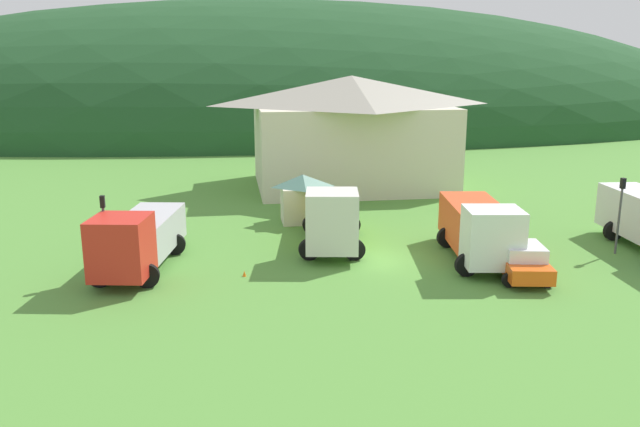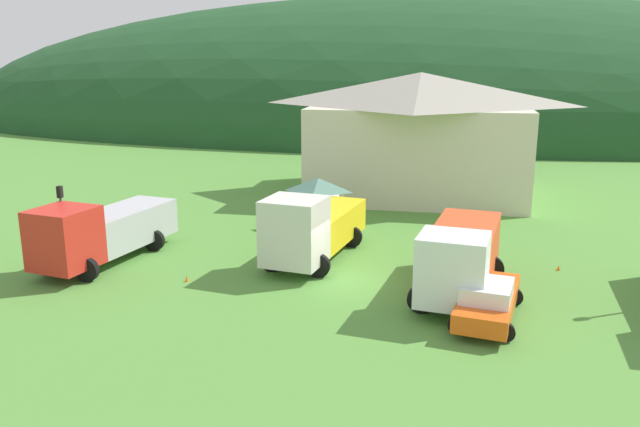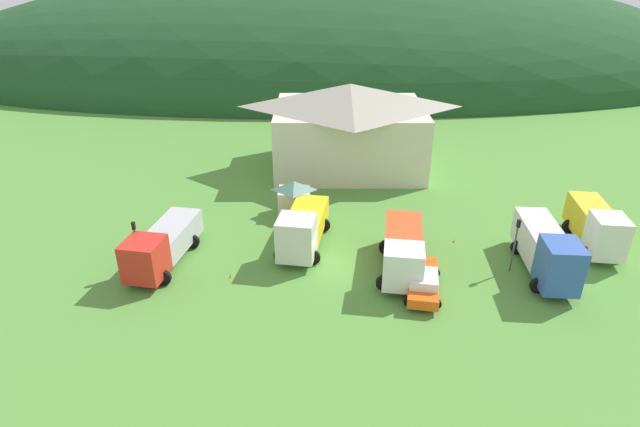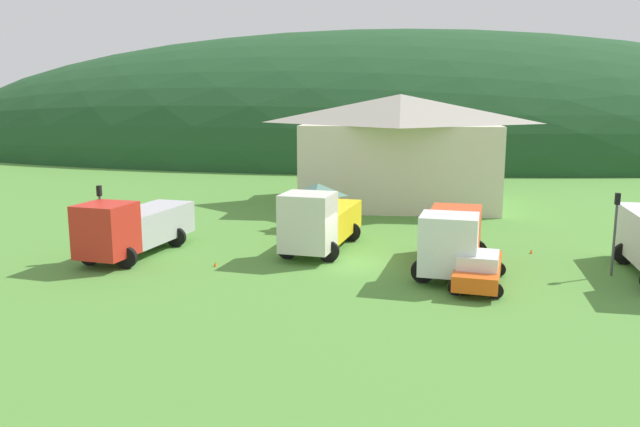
{
  "view_description": "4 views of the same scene",
  "coord_description": "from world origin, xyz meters",
  "px_view_note": "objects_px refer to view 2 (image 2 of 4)",
  "views": [
    {
      "loc": [
        -7.44,
        -30.3,
        10.1
      ],
      "look_at": [
        -2.64,
        2.47,
        1.95
      ],
      "focal_mm": 35.91,
      "sensor_mm": 36.0,
      "label": 1
    },
    {
      "loc": [
        4.25,
        -26.31,
        9.75
      ],
      "look_at": [
        -1.44,
        1.86,
        2.58
      ],
      "focal_mm": 35.42,
      "sensor_mm": 36.0,
      "label": 2
    },
    {
      "loc": [
        -0.67,
        -31.3,
        19.86
      ],
      "look_at": [
        -0.61,
        4.65,
        1.85
      ],
      "focal_mm": 29.03,
      "sensor_mm": 36.0,
      "label": 3
    },
    {
      "loc": [
        2.48,
        -32.0,
        8.59
      ],
      "look_at": [
        -1.87,
        1.83,
        2.26
      ],
      "focal_mm": 35.87,
      "sensor_mm": 36.0,
      "label": 4
    }
  ],
  "objects_px": {
    "service_pickup_orange": "(488,299)",
    "crane_truck_red": "(101,231)",
    "flatbed_truck_yellow": "(312,227)",
    "traffic_light_west": "(63,218)",
    "depot_building": "(419,133)",
    "traffic_cone_near_pickup": "(558,270)",
    "traffic_cone_mid_row": "(187,281)",
    "play_shed_cream": "(318,203)",
    "heavy_rig_white": "(460,256)"
  },
  "relations": [
    {
      "from": "service_pickup_orange",
      "to": "crane_truck_red",
      "type": "bearing_deg",
      "value": -90.39
    },
    {
      "from": "flatbed_truck_yellow",
      "to": "service_pickup_orange",
      "type": "height_order",
      "value": "flatbed_truck_yellow"
    },
    {
      "from": "service_pickup_orange",
      "to": "traffic_light_west",
      "type": "relative_size",
      "value": 1.4
    },
    {
      "from": "depot_building",
      "to": "traffic_light_west",
      "type": "relative_size",
      "value": 3.99
    },
    {
      "from": "crane_truck_red",
      "to": "traffic_cone_near_pickup",
      "type": "relative_size",
      "value": 17.13
    },
    {
      "from": "crane_truck_red",
      "to": "traffic_cone_mid_row",
      "type": "distance_m",
      "value": 5.5
    },
    {
      "from": "service_pickup_orange",
      "to": "traffic_cone_near_pickup",
      "type": "bearing_deg",
      "value": 161.26
    },
    {
      "from": "crane_truck_red",
      "to": "traffic_cone_mid_row",
      "type": "xyz_separation_m",
      "value": [
        5.0,
        -1.6,
        -1.64
      ]
    },
    {
      "from": "depot_building",
      "to": "traffic_cone_near_pickup",
      "type": "xyz_separation_m",
      "value": [
        7.4,
        -15.79,
        -4.47
      ]
    },
    {
      "from": "play_shed_cream",
      "to": "traffic_light_west",
      "type": "relative_size",
      "value": 0.76
    },
    {
      "from": "flatbed_truck_yellow",
      "to": "traffic_cone_near_pickup",
      "type": "xyz_separation_m",
      "value": [
        11.66,
        0.85,
        -1.7
      ]
    },
    {
      "from": "play_shed_cream",
      "to": "heavy_rig_white",
      "type": "height_order",
      "value": "heavy_rig_white"
    },
    {
      "from": "heavy_rig_white",
      "to": "traffic_cone_mid_row",
      "type": "relative_size",
      "value": 14.91
    },
    {
      "from": "depot_building",
      "to": "play_shed_cream",
      "type": "bearing_deg",
      "value": -115.3
    },
    {
      "from": "crane_truck_red",
      "to": "traffic_cone_near_pickup",
      "type": "xyz_separation_m",
      "value": [
        21.5,
        3.27,
        -1.64
      ]
    },
    {
      "from": "play_shed_cream",
      "to": "traffic_light_west",
      "type": "xyz_separation_m",
      "value": [
        -10.28,
        -9.2,
        0.89
      ]
    },
    {
      "from": "depot_building",
      "to": "flatbed_truck_yellow",
      "type": "height_order",
      "value": "depot_building"
    },
    {
      "from": "crane_truck_red",
      "to": "traffic_cone_near_pickup",
      "type": "distance_m",
      "value": 21.81
    },
    {
      "from": "play_shed_cream",
      "to": "depot_building",
      "type": "bearing_deg",
      "value": 64.7
    },
    {
      "from": "traffic_cone_near_pickup",
      "to": "traffic_cone_mid_row",
      "type": "distance_m",
      "value": 17.2
    },
    {
      "from": "play_shed_cream",
      "to": "traffic_cone_mid_row",
      "type": "bearing_deg",
      "value": -112.06
    },
    {
      "from": "traffic_cone_mid_row",
      "to": "flatbed_truck_yellow",
      "type": "bearing_deg",
      "value": 39.71
    },
    {
      "from": "flatbed_truck_yellow",
      "to": "traffic_light_west",
      "type": "relative_size",
      "value": 2.16
    },
    {
      "from": "service_pickup_orange",
      "to": "traffic_light_west",
      "type": "xyz_separation_m",
      "value": [
        -19.17,
        2.33,
        1.62
      ]
    },
    {
      "from": "crane_truck_red",
      "to": "service_pickup_orange",
      "type": "height_order",
      "value": "crane_truck_red"
    },
    {
      "from": "depot_building",
      "to": "heavy_rig_white",
      "type": "bearing_deg",
      "value": -82.13
    },
    {
      "from": "crane_truck_red",
      "to": "traffic_light_west",
      "type": "relative_size",
      "value": 2.14
    },
    {
      "from": "flatbed_truck_yellow",
      "to": "traffic_cone_mid_row",
      "type": "xyz_separation_m",
      "value": [
        -4.84,
        -4.02,
        -1.7
      ]
    },
    {
      "from": "play_shed_cream",
      "to": "heavy_rig_white",
      "type": "relative_size",
      "value": 0.37
    },
    {
      "from": "flatbed_truck_yellow",
      "to": "service_pickup_orange",
      "type": "distance_m",
      "value": 9.91
    },
    {
      "from": "service_pickup_orange",
      "to": "traffic_cone_near_pickup",
      "type": "relative_size",
      "value": 11.21
    },
    {
      "from": "depot_building",
      "to": "heavy_rig_white",
      "type": "relative_size",
      "value": 1.97
    },
    {
      "from": "flatbed_truck_yellow",
      "to": "depot_building",
      "type": "bearing_deg",
      "value": 174.67
    },
    {
      "from": "traffic_cone_near_pickup",
      "to": "crane_truck_red",
      "type": "bearing_deg",
      "value": -171.35
    },
    {
      "from": "crane_truck_red",
      "to": "flatbed_truck_yellow",
      "type": "bearing_deg",
      "value": 113.97
    },
    {
      "from": "play_shed_cream",
      "to": "heavy_rig_white",
      "type": "xyz_separation_m",
      "value": [
        7.88,
        -9.05,
        0.17
      ]
    },
    {
      "from": "heavy_rig_white",
      "to": "service_pickup_orange",
      "type": "height_order",
      "value": "heavy_rig_white"
    },
    {
      "from": "depot_building",
      "to": "flatbed_truck_yellow",
      "type": "bearing_deg",
      "value": -104.37
    },
    {
      "from": "crane_truck_red",
      "to": "service_pickup_orange",
      "type": "bearing_deg",
      "value": 89.64
    },
    {
      "from": "depot_building",
      "to": "play_shed_cream",
      "type": "xyz_separation_m",
      "value": [
        -5.13,
        -10.84,
        -2.92
      ]
    },
    {
      "from": "play_shed_cream",
      "to": "service_pickup_orange",
      "type": "xyz_separation_m",
      "value": [
        8.9,
        -11.53,
        -0.72
      ]
    },
    {
      "from": "heavy_rig_white",
      "to": "traffic_light_west",
      "type": "xyz_separation_m",
      "value": [
        -18.15,
        -0.14,
        0.72
      ]
    },
    {
      "from": "play_shed_cream",
      "to": "service_pickup_orange",
      "type": "height_order",
      "value": "play_shed_cream"
    },
    {
      "from": "traffic_light_west",
      "to": "play_shed_cream",
      "type": "bearing_deg",
      "value": 41.83
    },
    {
      "from": "flatbed_truck_yellow",
      "to": "traffic_light_west",
      "type": "xyz_separation_m",
      "value": [
        -11.14,
        -3.4,
        0.74
      ]
    },
    {
      "from": "depot_building",
      "to": "crane_truck_red",
      "type": "bearing_deg",
      "value": -126.49
    },
    {
      "from": "service_pickup_orange",
      "to": "depot_building",
      "type": "bearing_deg",
      "value": -160.33
    },
    {
      "from": "depot_building",
      "to": "crane_truck_red",
      "type": "height_order",
      "value": "depot_building"
    },
    {
      "from": "depot_building",
      "to": "play_shed_cream",
      "type": "distance_m",
      "value": 12.34
    },
    {
      "from": "crane_truck_red",
      "to": "traffic_cone_near_pickup",
      "type": "height_order",
      "value": "crane_truck_red"
    }
  ]
}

